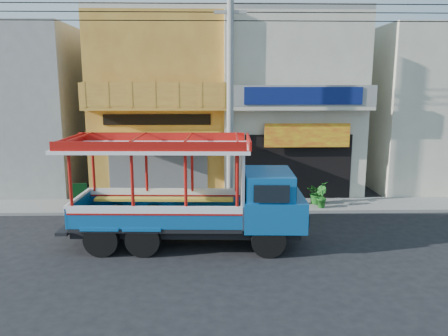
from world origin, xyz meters
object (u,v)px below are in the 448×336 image
at_px(songthaew_truck, 203,194).
at_px(potted_plant_b, 321,197).
at_px(green_sign, 80,196).
at_px(utility_pole, 234,84).
at_px(potted_plant_a, 317,192).

relative_size(songthaew_truck, potted_plant_b, 8.58).
bearing_deg(green_sign, songthaew_truck, -40.29).
distance_m(utility_pole, potted_plant_a, 5.69).
relative_size(utility_pole, songthaew_truck, 3.75).
bearing_deg(songthaew_truck, potted_plant_b, 38.85).
relative_size(utility_pole, potted_plant_a, 29.69).
height_order(utility_pole, green_sign, utility_pole).
bearing_deg(potted_plant_b, green_sign, 70.27).
distance_m(songthaew_truck, potted_plant_a, 6.40).
distance_m(songthaew_truck, potted_plant_b, 6.08).
bearing_deg(potted_plant_a, green_sign, 141.97).
xyz_separation_m(songthaew_truck, green_sign, (-5.17, 4.38, -1.16)).
bearing_deg(green_sign, potted_plant_b, -3.70).
distance_m(utility_pole, potted_plant_b, 5.71).
relative_size(utility_pole, potted_plant_b, 32.15).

